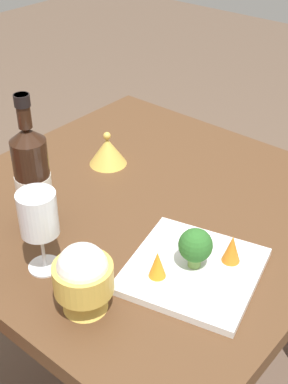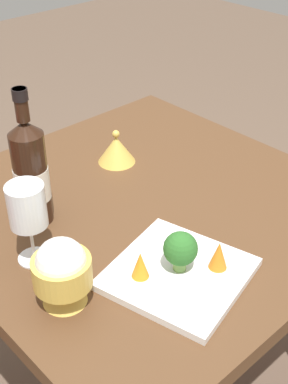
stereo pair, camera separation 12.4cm
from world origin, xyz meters
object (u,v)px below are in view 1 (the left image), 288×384
object	(u,v)px
carrot_garnish_right	(232,249)
rice_bowl	(83,277)
rice_bowl_lid	(108,151)
wine_bottle	(33,180)
carrot_garnish_left	(157,264)
broccoli_floret	(195,246)
serving_plate	(193,270)
wine_glass	(38,216)

from	to	relation	value
carrot_garnish_right	rice_bowl	bearing A→B (deg)	151.67
rice_bowl_lid	wine_bottle	bearing A→B (deg)	-166.39
rice_bowl	carrot_garnish_left	size ratio (longest dim) A/B	2.44
rice_bowl	broccoli_floret	distance (m)	0.23
carrot_garnish_left	broccoli_floret	bearing A→B (deg)	-28.08
rice_bowl	carrot_garnish_left	distance (m)	0.15
broccoli_floret	carrot_garnish_right	bearing A→B (deg)	-38.55
carrot_garnish_left	rice_bowl	bearing A→B (deg)	156.69
wine_bottle	rice_bowl	world-z (taller)	wine_bottle
carrot_garnish_left	rice_bowl_lid	bearing A→B (deg)	55.19
serving_plate	rice_bowl	bearing A→B (deg)	153.89
broccoli_floret	carrot_garnish_left	size ratio (longest dim) A/B	1.48
wine_bottle	rice_bowl_lid	xyz separation A→B (m)	(0.30, 0.07, -0.09)
carrot_garnish_right	serving_plate	bearing A→B (deg)	145.30
wine_glass	rice_bowl_lid	world-z (taller)	wine_glass
wine_glass	rice_bowl	world-z (taller)	wine_glass
rice_bowl_lid	carrot_garnish_right	xyz separation A→B (m)	(-0.14, -0.47, 0.01)
rice_bowl	rice_bowl_lid	world-z (taller)	rice_bowl
wine_glass	carrot_garnish_left	distance (m)	0.25
serving_plate	carrot_garnish_left	size ratio (longest dim) A/B	5.22
broccoli_floret	carrot_garnish_left	bearing A→B (deg)	151.92
rice_bowl_lid	carrot_garnish_right	size ratio (longest dim) A/B	1.62
wine_bottle	carrot_garnish_left	bearing A→B (deg)	-84.00
rice_bowl	rice_bowl_lid	size ratio (longest dim) A/B	1.42
rice_bowl_lid	carrot_garnish_left	distance (m)	0.47
wine_glass	rice_bowl_lid	xyz separation A→B (m)	(0.38, 0.19, -0.09)
broccoli_floret	carrot_garnish_right	world-z (taller)	broccoli_floret
rice_bowl	serving_plate	distance (m)	0.24
rice_bowl_lid	broccoli_floret	bearing A→B (deg)	-115.03
broccoli_floret	serving_plate	bearing A→B (deg)	-157.25
broccoli_floret	carrot_garnish_right	distance (m)	0.08
rice_bowl_lid	serving_plate	distance (m)	0.47
rice_bowl_lid	wine_glass	bearing A→B (deg)	-154.08
rice_bowl_lid	serving_plate	world-z (taller)	rice_bowl_lid
wine_glass	serving_plate	world-z (taller)	wine_glass
serving_plate	carrot_garnish_right	distance (m)	0.09
rice_bowl_lid	carrot_garnish_left	world-z (taller)	rice_bowl_lid
rice_bowl_lid	carrot_garnish_right	distance (m)	0.49
wine_bottle	rice_bowl_lid	distance (m)	0.32
serving_plate	broccoli_floret	size ratio (longest dim) A/B	3.53
rice_bowl	broccoli_floret	world-z (taller)	rice_bowl
rice_bowl_lid	broccoli_floret	xyz separation A→B (m)	(-0.20, -0.42, 0.03)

